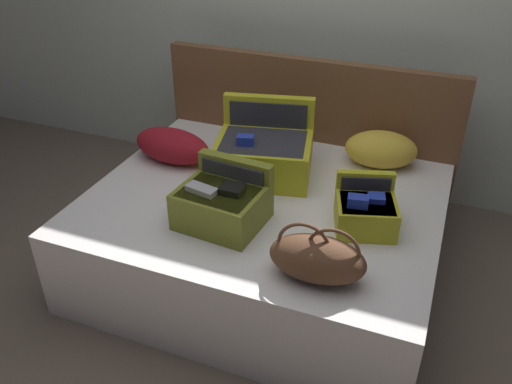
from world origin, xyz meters
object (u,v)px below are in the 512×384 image
(bed, at_px, (263,235))
(hard_case_medium, at_px, (222,203))
(pillow_near_headboard, at_px, (381,149))
(hard_case_large, at_px, (264,152))
(hard_case_small, at_px, (366,211))
(duffel_bag, at_px, (317,258))
(pillow_center_head, at_px, (172,146))

(bed, xyz_separation_m, hard_case_medium, (-0.11, -0.30, 0.38))
(pillow_near_headboard, bearing_deg, hard_case_large, -150.40)
(hard_case_medium, bearing_deg, hard_case_small, 23.50)
(duffel_bag, bearing_deg, hard_case_large, 124.83)
(duffel_bag, bearing_deg, hard_case_medium, 157.17)
(bed, xyz_separation_m, pillow_center_head, (-0.67, 0.19, 0.36))
(hard_case_large, distance_m, duffel_bag, 0.96)
(hard_case_small, distance_m, pillow_center_head, 1.27)
(hard_case_medium, relative_size, duffel_bag, 1.00)
(hard_case_small, relative_size, duffel_bag, 0.83)
(duffel_bag, height_order, pillow_center_head, duffel_bag)
(duffel_bag, bearing_deg, bed, 130.22)
(hard_case_medium, xyz_separation_m, hard_case_small, (0.68, 0.23, -0.02))
(hard_case_small, relative_size, pillow_near_headboard, 0.86)
(bed, height_order, hard_case_small, hard_case_small)
(pillow_near_headboard, bearing_deg, hard_case_small, -85.93)
(pillow_center_head, bearing_deg, hard_case_large, 6.09)
(bed, relative_size, pillow_center_head, 3.78)
(pillow_near_headboard, bearing_deg, bed, -130.85)
(hard_case_large, bearing_deg, duffel_bag, -68.01)
(bed, bearing_deg, hard_case_medium, -110.22)
(hard_case_small, height_order, duffel_bag, duffel_bag)
(bed, distance_m, duffel_bag, 0.79)
(hard_case_small, bearing_deg, bed, 155.64)
(hard_case_medium, distance_m, duffel_bag, 0.61)
(bed, distance_m, hard_case_large, 0.48)
(hard_case_small, bearing_deg, pillow_near_headboard, 76.89)
(hard_case_large, relative_size, duffel_bag, 1.43)
(hard_case_medium, bearing_deg, bed, 74.77)
(hard_case_medium, distance_m, pillow_center_head, 0.74)
(pillow_center_head, bearing_deg, pillow_near_headboard, 19.06)
(bed, bearing_deg, duffel_bag, -49.78)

